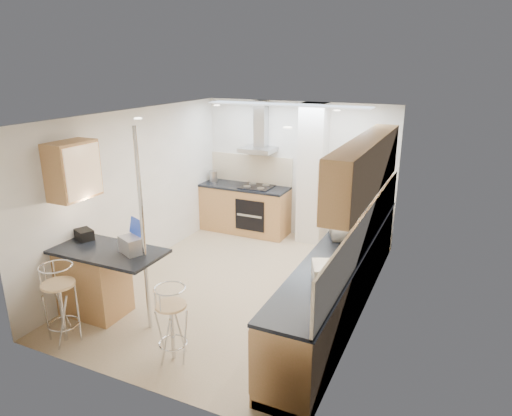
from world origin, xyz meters
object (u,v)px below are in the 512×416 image
at_px(laptop, 132,245).
at_px(bread_bin, 326,273).
at_px(microwave, 343,227).
at_px(bar_stool_end, 172,323).
at_px(bar_stool_near, 61,303).

height_order(laptop, bread_bin, laptop).
xyz_separation_m(microwave, bar_stool_end, (-1.31, -2.13, -0.61)).
bearing_deg(bread_bin, laptop, 164.93).
relative_size(bar_stool_end, bread_bin, 2.47).
xyz_separation_m(laptop, bar_stool_end, (0.87, -0.47, -0.60)).
relative_size(microwave, laptop, 1.63).
relative_size(bar_stool_near, bar_stool_end, 1.11).
distance_m(laptop, bar_stool_end, 1.15).
height_order(microwave, bread_bin, microwave).
xyz_separation_m(laptop, bread_bin, (2.35, 0.30, -0.03)).
xyz_separation_m(microwave, bar_stool_near, (-2.68, -2.37, -0.56)).
xyz_separation_m(laptop, bar_stool_near, (-0.50, -0.71, -0.55)).
bearing_deg(bar_stool_near, bread_bin, 17.87).
height_order(laptop, bar_stool_end, laptop).
distance_m(laptop, bread_bin, 2.37).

